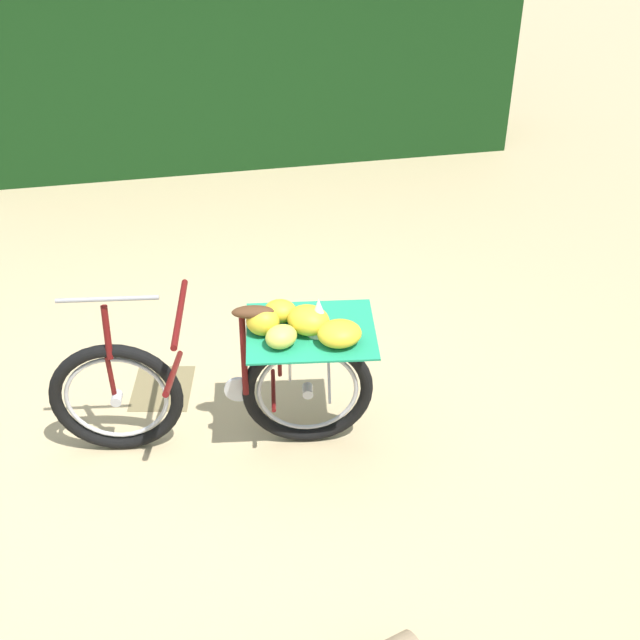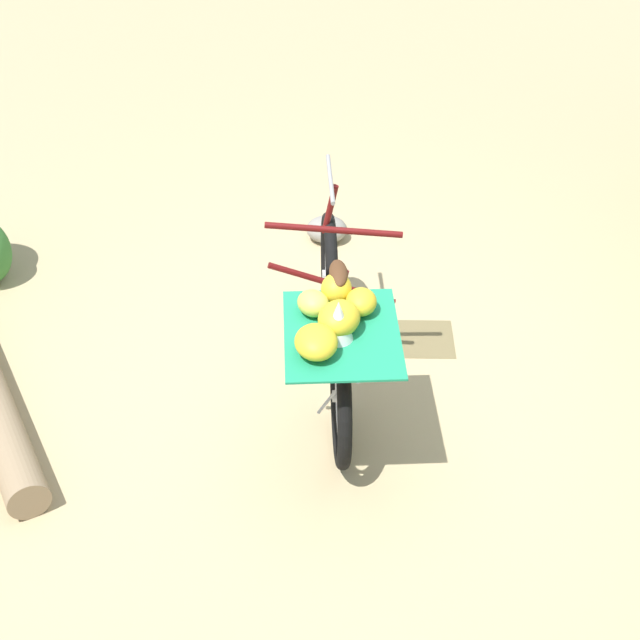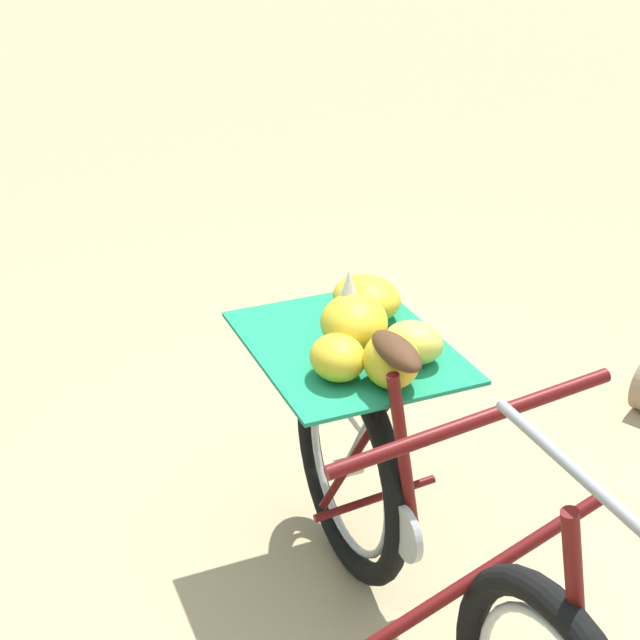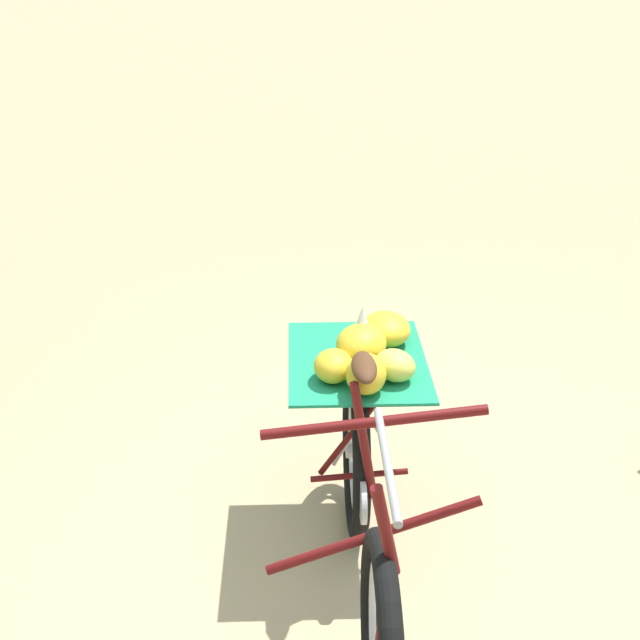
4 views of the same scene
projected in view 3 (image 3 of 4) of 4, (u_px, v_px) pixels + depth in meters
name	position (u px, v px, depth m)	size (l,w,h in m)	color
bicycle	(411.00, 500.00, 2.50)	(0.71, 1.79, 1.03)	black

